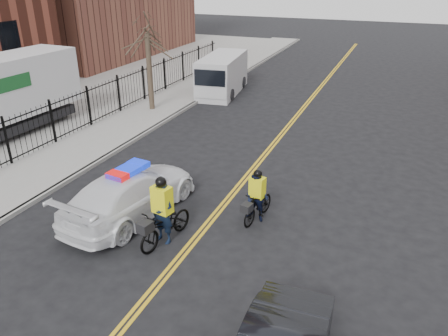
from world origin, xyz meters
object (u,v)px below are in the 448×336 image
police_cruiser (131,193)px  cargo_van (222,75)px  cyclist_far (257,200)px  cyclist_near (163,220)px

police_cruiser → cargo_van: size_ratio=0.94×
cargo_van → cyclist_far: size_ratio=3.23×
police_cruiser → cyclist_far: 3.99m
police_cruiser → cyclist_near: 1.96m
police_cruiser → cyclist_far: (3.81, 1.18, -0.07)m
police_cruiser → cargo_van: cargo_van is taller
cargo_van → cyclist_near: size_ratio=2.59×
cyclist_far → cyclist_near: bearing=-123.5°
cyclist_near → cyclist_far: 3.00m
cyclist_far → cargo_van: bearing=127.6°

